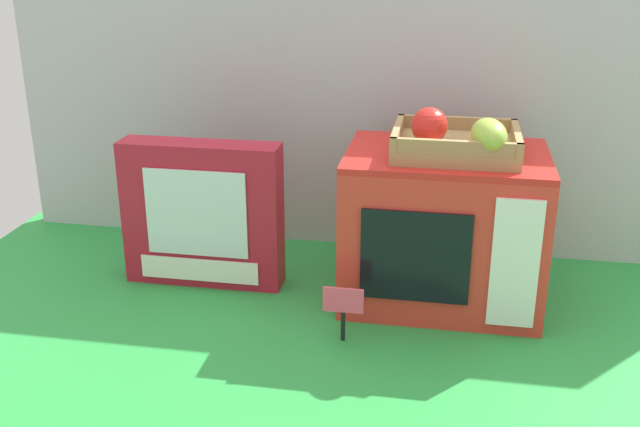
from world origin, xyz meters
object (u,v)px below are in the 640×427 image
(toy_microwave, at_px, (443,227))
(price_sign, at_px, (343,306))
(cookie_set_box, at_px, (202,214))
(food_groups_crate, at_px, (457,141))

(toy_microwave, xyz_separation_m, price_sign, (-0.16, -0.20, -0.08))
(cookie_set_box, height_order, price_sign, cookie_set_box)
(toy_microwave, relative_size, food_groups_crate, 1.65)
(cookie_set_box, bearing_deg, food_groups_crate, -1.03)
(toy_microwave, height_order, cookie_set_box, toy_microwave)
(food_groups_crate, xyz_separation_m, cookie_set_box, (-0.48, 0.01, -0.17))
(toy_microwave, relative_size, price_sign, 3.63)
(food_groups_crate, bearing_deg, toy_microwave, 124.76)
(food_groups_crate, height_order, price_sign, food_groups_crate)
(toy_microwave, xyz_separation_m, food_groups_crate, (0.01, -0.02, 0.17))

